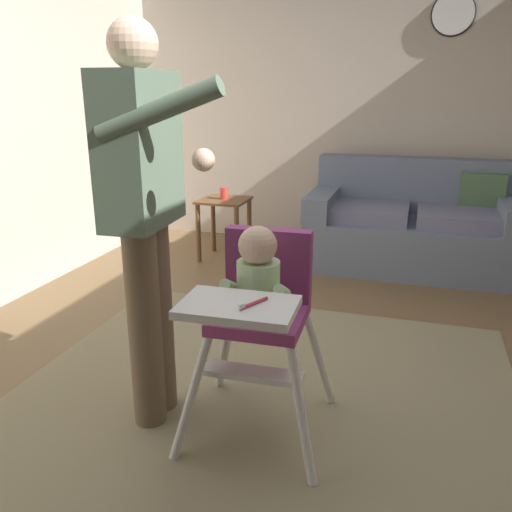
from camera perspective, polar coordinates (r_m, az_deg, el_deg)
ground at (r=2.67m, az=1.26°, el=-15.36°), size 5.62×6.99×0.10m
wall_far at (r=4.92m, az=10.54°, el=16.94°), size 4.82×0.06×2.73m
area_rug at (r=2.41m, az=-0.96°, el=-17.75°), size 2.36×2.67×0.01m
couch at (r=4.49m, az=16.64°, el=3.10°), size 1.65×0.86×0.86m
high_chair at (r=2.09m, az=0.36°, el=-4.38°), size 0.63×0.74×0.92m
adult_standing at (r=2.16m, az=-11.95°, el=4.90°), size 0.53×0.49×1.66m
side_table at (r=4.49m, az=-3.48°, el=4.45°), size 0.40×0.40×0.52m
sippy_cup at (r=4.45m, az=-3.50°, el=6.82°), size 0.07×0.07×0.10m
wall_clock at (r=4.87m, az=20.63°, el=23.42°), size 0.35×0.04×0.35m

